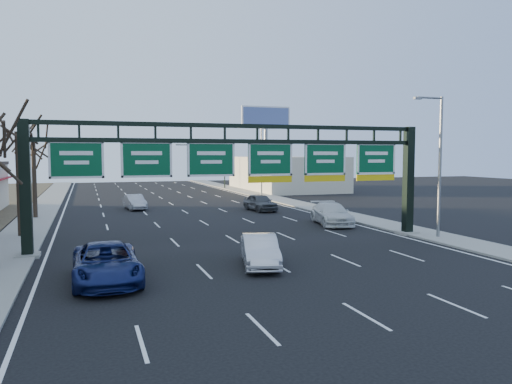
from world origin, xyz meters
name	(u,v)px	position (x,y,z in m)	size (l,w,h in m)	color
ground	(294,275)	(0.00, 0.00, 0.00)	(160.00, 160.00, 0.00)	black
sidewalk_left	(29,226)	(-12.80, 20.00, 0.06)	(3.00, 120.00, 0.12)	gray
sidewalk_right	(337,213)	(12.80, 20.00, 0.06)	(3.00, 120.00, 0.12)	gray
lane_markings	(199,220)	(0.00, 20.00, 0.01)	(21.60, 120.00, 0.01)	white
sign_gantry	(244,167)	(0.16, 8.00, 4.63)	(24.60, 1.20, 7.20)	black
building_right_distant	(285,173)	(20.00, 50.00, 2.50)	(12.00, 20.00, 5.00)	beige
tree_mid	(17,115)	(-12.80, 15.00, 7.85)	(3.60, 3.60, 9.24)	black
tree_far	(33,129)	(-12.80, 25.00, 7.48)	(3.60, 3.60, 8.86)	black
streetlight_near	(438,159)	(12.47, 6.00, 5.08)	(2.15, 0.22, 9.00)	slate
streetlight_far	(261,157)	(12.47, 40.00, 5.08)	(2.15, 0.22, 9.00)	slate
billboard_right	(266,128)	(15.00, 44.98, 9.06)	(7.00, 0.50, 12.00)	slate
traffic_signal_mast	(186,154)	(5.69, 55.00, 5.50)	(10.16, 0.54, 7.00)	black
car_blue_suv	(106,263)	(-7.99, 1.39, 0.82)	(2.71, 5.88, 1.64)	navy
car_silver_sedan	(260,251)	(-0.88, 2.13, 0.76)	(1.60, 4.59, 1.51)	silver
car_white_wagon	(332,214)	(9.07, 13.88, 0.83)	(2.31, 5.69, 1.65)	silver
car_grey_far	(260,202)	(6.97, 24.47, 0.81)	(1.91, 4.76, 1.62)	#444649
car_silver_distant	(135,202)	(-4.28, 29.48, 0.72)	(1.53, 4.39, 1.45)	#A4A4A8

